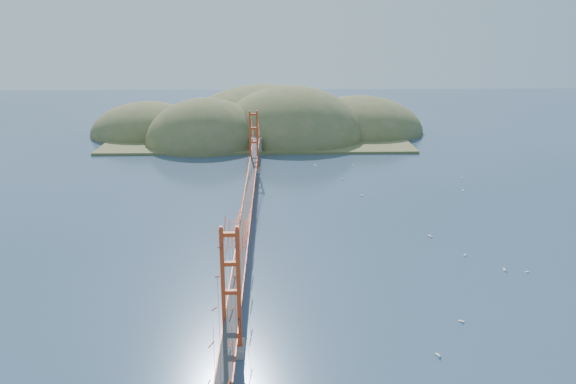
{
  "coord_description": "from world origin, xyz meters",
  "views": [
    {
      "loc": [
        3.67,
        -72.67,
        27.79
      ],
      "look_at": [
        5.59,
        0.0,
        5.28
      ],
      "focal_mm": 35.0,
      "sensor_mm": 36.0,
      "label": 1
    }
  ],
  "objects_px": {
    "sailboat_2": "(461,320)",
    "sailboat_0": "(465,254)",
    "sailboat_1": "(430,236)",
    "bridge": "(247,180)"
  },
  "relations": [
    {
      "from": "bridge",
      "to": "sailboat_1",
      "type": "bearing_deg",
      "value": -8.76
    },
    {
      "from": "bridge",
      "to": "sailboat_0",
      "type": "distance_m",
      "value": 29.64
    },
    {
      "from": "sailboat_1",
      "to": "sailboat_0",
      "type": "bearing_deg",
      "value": -67.57
    },
    {
      "from": "sailboat_0",
      "to": "sailboat_2",
      "type": "bearing_deg",
      "value": -109.42
    },
    {
      "from": "sailboat_1",
      "to": "bridge",
      "type": "bearing_deg",
      "value": 171.24
    },
    {
      "from": "sailboat_0",
      "to": "bridge",
      "type": "bearing_deg",
      "value": 159.64
    },
    {
      "from": "sailboat_0",
      "to": "sailboat_1",
      "type": "xyz_separation_m",
      "value": [
        -2.59,
        6.27,
        0.02
      ]
    },
    {
      "from": "sailboat_1",
      "to": "sailboat_2",
      "type": "bearing_deg",
      "value": -97.6
    },
    {
      "from": "sailboat_2",
      "to": "sailboat_1",
      "type": "relative_size",
      "value": 0.87
    },
    {
      "from": "sailboat_2",
      "to": "sailboat_0",
      "type": "height_order",
      "value": "sailboat_2"
    }
  ]
}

